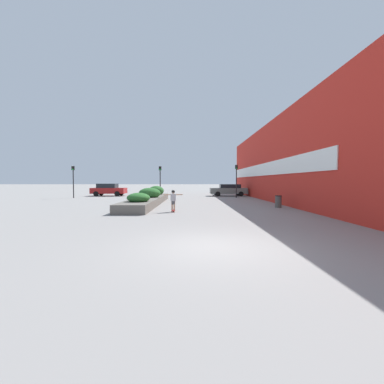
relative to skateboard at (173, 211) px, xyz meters
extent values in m
plane|color=gray|center=(1.76, -8.45, -0.07)|extent=(300.00, 300.00, 0.00)
cube|color=red|center=(8.60, 5.72, 3.61)|extent=(0.60, 39.33, 7.37)
cube|color=white|center=(8.26, 11.11, 2.97)|extent=(0.06, 28.54, 1.20)
cube|color=#605B54|center=(-2.42, 5.19, 0.21)|extent=(1.96, 13.60, 0.56)
ellipsoid|color=#286028|center=(-2.32, 0.89, 0.73)|extent=(1.49, 1.52, 0.66)
ellipsoid|color=#286028|center=(-2.34, 5.37, 0.82)|extent=(1.80, 1.63, 0.89)
ellipsoid|color=#286028|center=(-2.44, 9.93, 0.85)|extent=(1.53, 1.54, 0.98)
cube|color=maroon|center=(0.00, 0.00, 0.02)|extent=(0.22, 0.76, 0.01)
cylinder|color=beige|center=(-0.09, 0.26, -0.04)|extent=(0.06, 0.06, 0.06)
cylinder|color=beige|center=(0.07, 0.27, -0.04)|extent=(0.06, 0.06, 0.06)
cylinder|color=beige|center=(-0.07, -0.27, -0.04)|extent=(0.06, 0.06, 0.06)
cylinder|color=beige|center=(0.09, -0.26, -0.04)|extent=(0.06, 0.06, 0.06)
cylinder|color=tan|center=(-0.07, 0.00, 0.31)|extent=(0.11, 0.11, 0.57)
cylinder|color=tan|center=(0.07, 0.00, 0.31)|extent=(0.11, 0.11, 0.57)
cube|color=#4C4C51|center=(0.00, 0.00, 0.49)|extent=(0.21, 0.18, 0.21)
cube|color=#B2B2B7|center=(0.00, 0.00, 0.82)|extent=(0.33, 0.18, 0.45)
cylinder|color=tan|center=(-0.37, -0.02, 0.99)|extent=(0.43, 0.09, 0.07)
cylinder|color=tan|center=(0.37, 0.02, 0.99)|extent=(0.43, 0.09, 0.07)
sphere|color=tan|center=(0.00, 0.00, 1.14)|extent=(0.19, 0.19, 0.19)
sphere|color=black|center=(0.00, 0.00, 1.17)|extent=(0.21, 0.21, 0.21)
cylinder|color=#514C47|center=(7.31, 2.48, 0.34)|extent=(0.45, 0.45, 0.82)
cylinder|color=black|center=(7.31, 2.48, 0.77)|extent=(0.47, 0.47, 0.05)
cube|color=maroon|center=(-9.49, 17.07, 0.60)|extent=(4.24, 1.93, 0.71)
cube|color=black|center=(-9.66, 17.07, 1.23)|extent=(2.33, 1.69, 0.55)
cylinder|color=black|center=(-8.17, 17.99, 0.25)|extent=(0.64, 0.22, 0.64)
cylinder|color=black|center=(-8.17, 16.16, 0.25)|extent=(0.64, 0.22, 0.64)
cylinder|color=black|center=(-10.80, 17.99, 0.25)|extent=(0.64, 0.22, 0.64)
cylinder|color=black|center=(-10.80, 16.16, 0.25)|extent=(0.64, 0.22, 0.64)
cube|color=slate|center=(5.77, 16.78, 0.59)|extent=(4.61, 1.87, 0.71)
cube|color=black|center=(5.95, 16.78, 1.19)|extent=(2.54, 1.64, 0.48)
cylinder|color=black|center=(4.34, 15.89, 0.24)|extent=(0.62, 0.22, 0.62)
cylinder|color=black|center=(4.34, 17.67, 0.24)|extent=(0.62, 0.22, 0.62)
cylinder|color=black|center=(7.20, 15.89, 0.24)|extent=(0.62, 0.22, 0.62)
cylinder|color=black|center=(7.20, 17.67, 0.24)|extent=(0.62, 0.22, 0.62)
cylinder|color=black|center=(-2.50, 13.70, 1.49)|extent=(0.11, 0.11, 3.13)
cube|color=black|center=(-2.50, 13.70, 3.28)|extent=(0.28, 0.20, 0.45)
sphere|color=#2D2823|center=(-2.50, 13.57, 3.43)|extent=(0.15, 0.15, 0.15)
sphere|color=#2D2823|center=(-2.50, 13.57, 3.28)|extent=(0.15, 0.15, 0.15)
sphere|color=green|center=(-2.50, 13.57, 3.13)|extent=(0.15, 0.15, 0.15)
cylinder|color=black|center=(6.15, 13.15, 1.55)|extent=(0.11, 0.11, 3.25)
cube|color=black|center=(6.15, 13.15, 3.40)|extent=(0.28, 0.20, 0.45)
sphere|color=#2D2823|center=(6.15, 13.03, 3.55)|extent=(0.15, 0.15, 0.15)
sphere|color=#2D2823|center=(6.15, 13.03, 3.40)|extent=(0.15, 0.15, 0.15)
sphere|color=green|center=(6.15, 13.03, 3.25)|extent=(0.15, 0.15, 0.15)
cylinder|color=black|center=(-12.19, 13.11, 1.49)|extent=(0.11, 0.11, 3.13)
cube|color=black|center=(-12.19, 13.11, 3.28)|extent=(0.28, 0.20, 0.45)
sphere|color=#2D2823|center=(-12.19, 12.99, 3.43)|extent=(0.15, 0.15, 0.15)
sphere|color=#2D2823|center=(-12.19, 12.99, 3.28)|extent=(0.15, 0.15, 0.15)
sphere|color=green|center=(-12.19, 12.99, 3.13)|extent=(0.15, 0.15, 0.15)
camera|label=1|loc=(1.15, -15.71, 1.81)|focal=24.00mm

